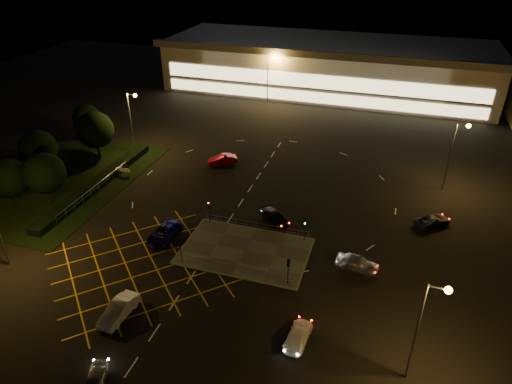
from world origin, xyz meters
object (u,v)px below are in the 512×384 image
(signal_se, at_px, (288,266))
(car_right_silver, at_px, (357,263))
(car_east_grey, at_px, (433,221))
(car_far_dkgrey, at_px, (275,217))
(car_circ_red, at_px, (222,160))
(car_left_blue, at_px, (164,233))
(car_queue_white, at_px, (119,310))
(signal_nw, at_px, (209,208))
(signal_sw, at_px, (180,245))
(car_near_silver, at_px, (95,381))
(signal_ne, at_px, (305,224))
(car_approach_white, at_px, (298,335))

(signal_se, distance_m, car_right_silver, 8.18)
(car_east_grey, bearing_deg, car_right_silver, 103.78)
(car_far_dkgrey, bearing_deg, car_circ_red, 81.83)
(car_left_blue, bearing_deg, car_queue_white, -80.19)
(signal_se, relative_size, car_queue_white, 0.66)
(signal_nw, height_order, car_queue_white, signal_nw)
(signal_nw, bearing_deg, car_east_grey, 16.98)
(car_right_silver, bearing_deg, signal_nw, 89.30)
(signal_sw, relative_size, car_east_grey, 0.68)
(signal_sw, distance_m, car_near_silver, 16.60)
(car_right_silver, bearing_deg, signal_ne, 72.62)
(signal_ne, distance_m, car_left_blue, 16.64)
(car_queue_white, relative_size, car_east_grey, 1.03)
(signal_nw, relative_size, car_near_silver, 0.83)
(car_far_dkgrey, xyz_separation_m, car_right_silver, (10.87, -6.28, 0.13))
(signal_ne, distance_m, car_queue_white, 22.26)
(car_right_silver, bearing_deg, car_near_silver, 148.70)
(signal_nw, distance_m, car_east_grey, 27.70)
(signal_nw, relative_size, car_approach_white, 0.71)
(car_left_blue, bearing_deg, signal_nw, 50.46)
(car_approach_white, bearing_deg, car_far_dkgrey, -63.71)
(signal_sw, height_order, signal_se, same)
(signal_se, bearing_deg, car_near_silver, 54.65)
(car_near_silver, distance_m, car_queue_white, 7.74)
(signal_se, height_order, car_far_dkgrey, signal_se)
(car_right_silver, bearing_deg, car_circ_red, 59.28)
(car_far_dkgrey, bearing_deg, car_right_silver, -81.10)
(car_left_blue, height_order, car_right_silver, car_right_silver)
(car_queue_white, bearing_deg, signal_sw, 81.33)
(car_queue_white, xyz_separation_m, car_east_grey, (28.55, 25.21, -0.14))
(signal_nw, relative_size, car_queue_white, 0.66)
(signal_nw, distance_m, car_far_dkgrey, 8.37)
(car_left_blue, bearing_deg, signal_ne, 17.39)
(signal_sw, relative_size, car_queue_white, 0.66)
(signal_se, height_order, car_left_blue, signal_se)
(car_right_silver, xyz_separation_m, car_approach_white, (-3.78, -11.65, -0.15))
(signal_nw, height_order, car_far_dkgrey, signal_nw)
(car_circ_red, height_order, car_approach_white, car_circ_red)
(car_near_silver, distance_m, car_left_blue, 20.43)
(car_near_silver, distance_m, car_far_dkgrey, 28.46)
(signal_ne, height_order, car_approach_white, signal_ne)
(signal_nw, bearing_deg, signal_se, -33.65)
(signal_se, bearing_deg, car_queue_white, 32.96)
(signal_sw, height_order, car_queue_white, signal_sw)
(car_left_blue, bearing_deg, car_circ_red, 93.43)
(signal_ne, relative_size, car_east_grey, 0.68)
(signal_sw, height_order, signal_ne, same)
(signal_ne, xyz_separation_m, car_near_silver, (-11.71, -24.49, -1.72))
(car_left_blue, xyz_separation_m, car_far_dkgrey, (11.56, 7.52, -0.09))
(signal_sw, bearing_deg, signal_nw, -90.00)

